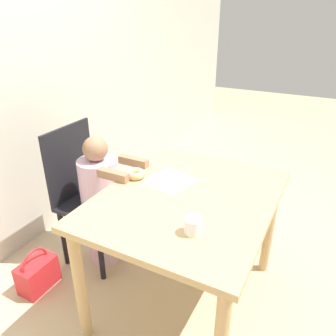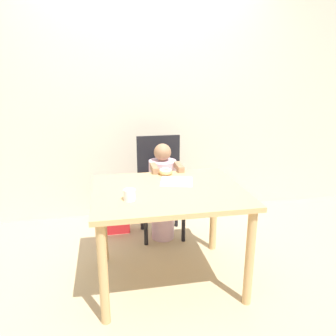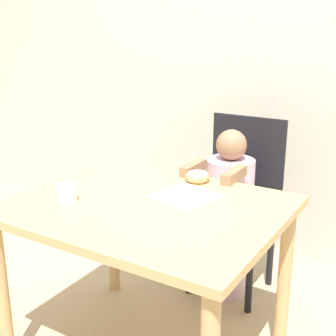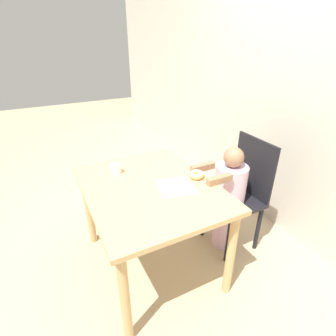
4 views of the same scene
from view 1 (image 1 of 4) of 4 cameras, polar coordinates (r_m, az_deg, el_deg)
ground_plane at (r=2.20m, az=2.94°, el=-21.52°), size 12.00×12.00×0.00m
dining_table at (r=1.79m, az=3.40°, el=-7.62°), size 1.08×0.87×0.74m
chair at (r=2.29m, az=-13.97°, el=-4.45°), size 0.42×0.38×0.96m
child_figure at (r=2.24m, az=-11.52°, el=-5.96°), size 0.26×0.43×0.93m
donut at (r=1.91m, az=-5.66°, el=-0.99°), size 0.11×0.11×0.04m
napkin at (r=1.87m, az=0.30°, el=-2.26°), size 0.29×0.29×0.00m
handbag at (r=2.34m, az=-21.76°, el=-16.72°), size 0.24×0.14×0.30m
cup at (r=1.44m, az=4.38°, el=-10.04°), size 0.08×0.08×0.07m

